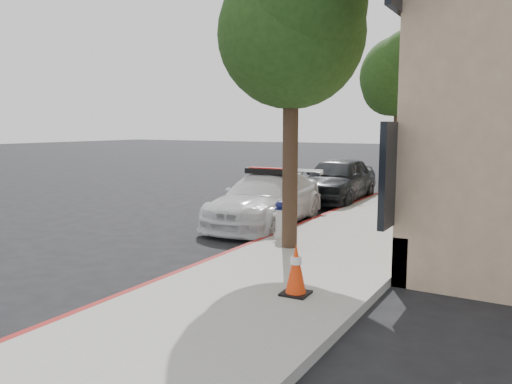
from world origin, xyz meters
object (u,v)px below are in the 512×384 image
object	(u,v)px
police_car	(266,199)
parked_car_mid	(337,179)
parked_car_far	(423,157)
traffic_cone	(296,270)
fire_hydrant	(281,219)

from	to	relation	value
police_car	parked_car_mid	bearing A→B (deg)	83.25
parked_car_far	traffic_cone	bearing A→B (deg)	-88.08
police_car	parked_car_far	world-z (taller)	parked_car_far
police_car	fire_hydrant	world-z (taller)	police_car
parked_car_far	parked_car_mid	bearing A→B (deg)	-95.68
traffic_cone	fire_hydrant	bearing A→B (deg)	120.74
fire_hydrant	police_car	bearing A→B (deg)	119.09
parked_car_far	fire_hydrant	bearing A→B (deg)	-92.32
fire_hydrant	parked_car_far	bearing A→B (deg)	84.93
parked_car_mid	parked_car_far	bearing A→B (deg)	86.82
police_car	fire_hydrant	size ratio (longest dim) A/B	5.93
fire_hydrant	traffic_cone	bearing A→B (deg)	-67.68
traffic_cone	parked_car_mid	bearing A→B (deg)	107.76
parked_car_mid	parked_car_far	world-z (taller)	parked_car_far
parked_car_far	fire_hydrant	xyz separation A→B (m)	(1.15, -19.59, -0.29)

